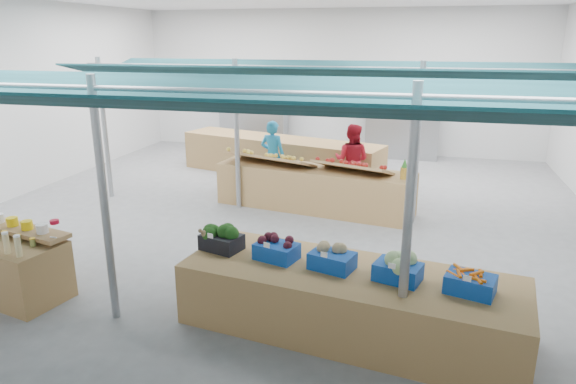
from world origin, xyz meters
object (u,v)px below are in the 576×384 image
fruit_counter (314,189)px  crate_stack (391,323)px  vendor_left (273,156)px  bottle_shelf (7,263)px  veg_counter (349,301)px  vendor_right (352,160)px

fruit_counter → crate_stack: fruit_counter is taller
crate_stack → vendor_left: vendor_left is taller
fruit_counter → vendor_left: 1.67m
bottle_shelf → vendor_left: 6.09m
fruit_counter → crate_stack: 4.97m
veg_counter → crate_stack: bearing=-15.8°
bottle_shelf → fruit_counter: 5.67m
fruit_counter → crate_stack: size_ratio=6.50×
veg_counter → vendor_right: 5.54m
vendor_right → vendor_left: bearing=8.9°
vendor_right → veg_counter: bearing=106.8°
veg_counter → vendor_left: bearing=123.0°
crate_stack → bottle_shelf: bearing=-179.9°
vendor_left → vendor_right: (1.80, 0.00, 0.00)m
fruit_counter → bottle_shelf: bearing=-116.6°
crate_stack → vendor_left: (-3.07, 5.70, 0.49)m
vendor_left → veg_counter: bearing=124.0°
bottle_shelf → crate_stack: bottle_shelf is taller
crate_stack → vendor_right: size_ratio=0.38×
veg_counter → vendor_left: 6.05m
crate_stack → vendor_left: size_ratio=0.38×
bottle_shelf → vendor_left: vendor_left is taller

